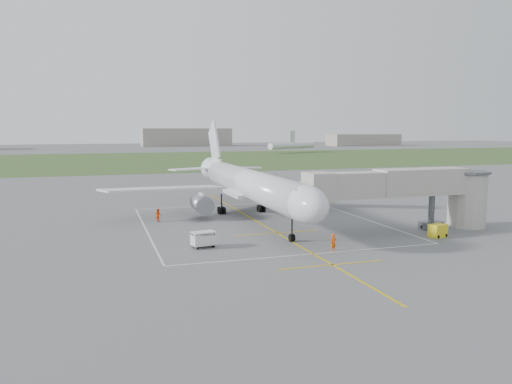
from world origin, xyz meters
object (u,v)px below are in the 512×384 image
object	(u,v)px
gpu_unit	(438,231)
baggage_cart	(204,239)
ramp_worker_wing	(158,215)
ramp_worker_nose	(333,243)
airliner	(249,185)
jet_bridge	(416,190)

from	to	relation	value
gpu_unit	baggage_cart	world-z (taller)	baggage_cart
gpu_unit	ramp_worker_wing	size ratio (longest dim) A/B	1.30
ramp_worker_nose	airliner	bearing A→B (deg)	83.84
airliner	ramp_worker_nose	xyz separation A→B (m)	(2.22, -20.44, -3.53)
airliner	baggage_cart	size ratio (longest dim) A/B	18.58
baggage_cart	ramp_worker_nose	world-z (taller)	ramp_worker_nose
airliner	gpu_unit	world-z (taller)	airliner
jet_bridge	ramp_worker_wing	world-z (taller)	jet_bridge
airliner	ramp_worker_nose	bearing A→B (deg)	-83.81
jet_bridge	baggage_cart	bearing A→B (deg)	-178.27
baggage_cart	ramp_worker_wing	size ratio (longest dim) A/B	1.53
airliner	gpu_unit	size ratio (longest dim) A/B	21.86
jet_bridge	baggage_cart	world-z (taller)	jet_bridge
ramp_worker_wing	jet_bridge	bearing A→B (deg)	-149.66
jet_bridge	ramp_worker_wing	bearing A→B (deg)	151.77
baggage_cart	ramp_worker_nose	distance (m)	12.79
jet_bridge	gpu_unit	bearing A→B (deg)	-85.46
gpu_unit	baggage_cart	xyz separation A→B (m)	(-25.39, 3.06, 0.12)
jet_bridge	ramp_worker_nose	world-z (taller)	jet_bridge
jet_bridge	baggage_cart	distance (m)	25.41
ramp_worker_wing	baggage_cart	bearing A→B (deg)	158.12
airliner	ramp_worker_wing	bearing A→B (deg)	176.97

